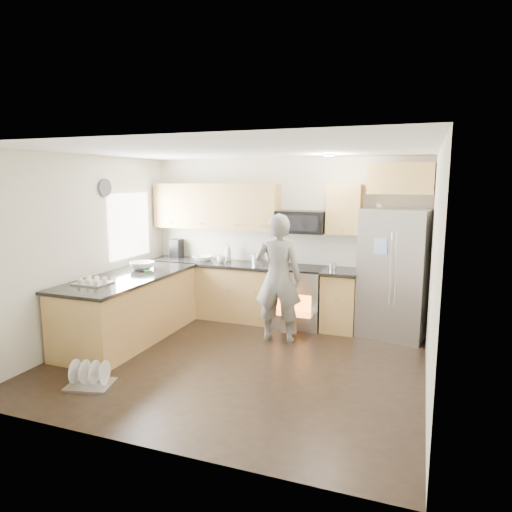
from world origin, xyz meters
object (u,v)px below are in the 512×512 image
at_px(person, 278,278).
at_px(stove_range, 298,283).
at_px(refrigerator, 394,273).
at_px(dish_rack, 90,379).

bearing_deg(person, stove_range, -103.91).
distance_m(refrigerator, dish_rack, 4.27).
height_order(refrigerator, dish_rack, refrigerator).
relative_size(stove_range, person, 0.99).
height_order(stove_range, person, person).
distance_m(stove_range, person, 0.81).
bearing_deg(stove_range, refrigerator, 0.30).
bearing_deg(refrigerator, person, -142.67).
relative_size(stove_range, dish_rack, 3.20).
bearing_deg(refrigerator, stove_range, -169.70).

